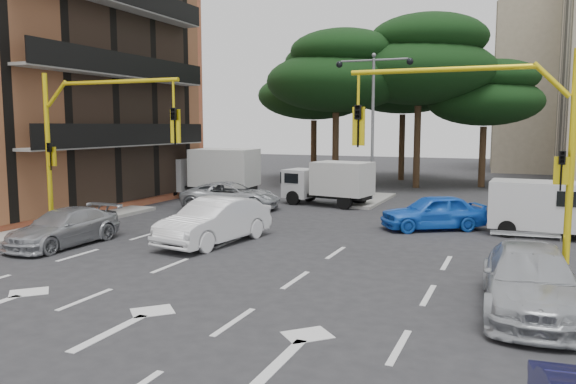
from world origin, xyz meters
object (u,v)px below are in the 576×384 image
Objects in this scene: car_white_hatch at (215,221)px; car_blue_compact at (433,212)px; signal_mast_left at (86,132)px; car_silver_wagon at (64,227)px; van_white at (550,209)px; car_silver_parked at (531,281)px; signal_mast_right at (496,135)px; box_truck_a at (208,173)px; box_truck_b at (328,183)px; car_silver_cross_a at (231,196)px; street_lamp_center at (373,101)px.

car_blue_compact is (6.68, 5.66, -0.09)m from car_white_hatch.
signal_mast_left is 1.38× the size of car_silver_wagon.
signal_mast_left is at bearing -62.24° from van_white.
car_white_hatch is at bearing 27.90° from car_silver_wagon.
car_white_hatch is 10.80m from car_silver_parked.
signal_mast_right is 1.00× the size of signal_mast_left.
box_truck_a is 1.23× the size of box_truck_b.
box_truck_b is at bearing -63.32° from car_silver_cross_a.
signal_mast_right is 14.23m from car_silver_wagon.
car_silver_cross_a is 1.16× the size of van_white.
box_truck_b is at bearing 68.92° from car_silver_wagon.
car_silver_cross_a is 0.98× the size of car_silver_parked.
street_lamp_center is at bearing -126.16° from van_white.
car_silver_wagon is 0.76× the size of box_truck_a.
box_truck_a is 7.26m from box_truck_b.
van_white reaches higher than car_silver_parked.
car_silver_parked is at bearing -136.50° from box_truck_b.
box_truck_b is at bearing 95.28° from car_white_hatch.
signal_mast_right reaches higher than car_blue_compact.
box_truck_b is (-9.51, 14.17, 0.43)m from car_silver_parked.
car_blue_compact is at bearing 32.11° from signal_mast_left.
car_silver_wagon is (-4.62, -2.32, -0.16)m from car_white_hatch.
car_silver_parked is 1.06× the size of box_truck_b.
signal_mast_left is 1.26× the size of car_white_hatch.
street_lamp_center reaches higher than signal_mast_right.
box_truck_b is at bearing 120.20° from car_silver_parked.
car_silver_cross_a is at bearing 123.13° from car_white_hatch.
signal_mast_left is at bearing 180.00° from signal_mast_right.
van_white reaches higher than car_silver_cross_a.
van_white is at bearing -107.78° from car_silver_cross_a.
street_lamp_center is 9.17m from car_silver_cross_a.
car_white_hatch reaches higher than car_silver_parked.
van_white is at bearing -109.37° from box_truck_a.
car_silver_wagon is 1.04× the size of van_white.
car_blue_compact is at bearing -58.67° from street_lamp_center.
signal_mast_left reaches higher than box_truck_a.
box_truck_a is at bearing 32.35° from car_silver_cross_a.
box_truck_b is at bearing -128.34° from street_lamp_center.
signal_mast_left is 17.14m from van_white.
box_truck_b is at bearing -111.61° from van_white.
signal_mast_right is 0.77× the size of street_lamp_center.
street_lamp_center is 5.13m from box_truck_b.
car_silver_cross_a is at bearing 138.24° from box_truck_b.
car_blue_compact is at bearing 36.45° from car_silver_wagon.
van_white is (1.70, 7.18, -2.84)m from signal_mast_right.
street_lamp_center reaches higher than car_white_hatch.
car_blue_compact is 0.72× the size of box_truck_a.
signal_mast_left is 5.55m from car_white_hatch.
signal_mast_left is 13.48m from car_blue_compact.
car_silver_cross_a is at bearing -93.22° from van_white.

